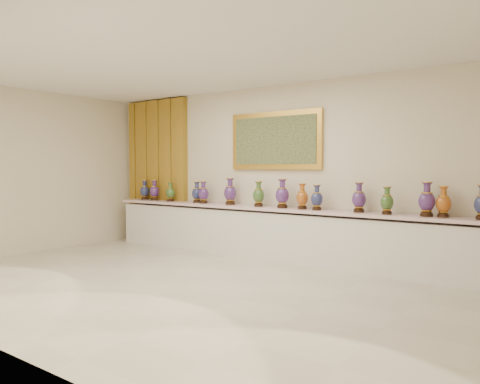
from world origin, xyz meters
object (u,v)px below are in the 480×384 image
Objects in this scene: vase_2 at (170,193)px; counter at (276,234)px; vase_0 at (145,191)px; vase_1 at (155,191)px.

counter is at bearing 0.62° from vase_2.
vase_0 is 0.32m from vase_1.
vase_1 is 0.47m from vase_2.
counter is 3.00m from vase_1.
vase_0 reaches higher than counter.
vase_0 is at bearing 177.18° from vase_2.
vase_2 is at bearing -179.38° from counter.
vase_1 is at bearing 178.15° from vase_2.
counter is 18.66× the size of vase_2.
vase_1 reaches higher than counter.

